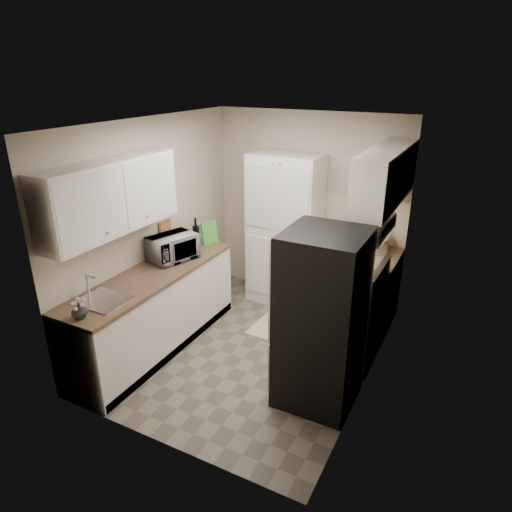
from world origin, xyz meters
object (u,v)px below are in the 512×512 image
at_px(refrigerator, 321,320).
at_px(wine_bottle, 196,234).
at_px(pantry_cabinet, 285,230).
at_px(electric_range, 348,317).
at_px(microwave, 173,248).
at_px(toaster_oven, 376,243).

relative_size(refrigerator, wine_bottle, 5.05).
bearing_deg(pantry_cabinet, electric_range, -38.22).
bearing_deg(microwave, refrigerator, -84.21).
height_order(pantry_cabinet, electric_range, pantry_cabinet).
xyz_separation_m(pantry_cabinet, wine_bottle, (-0.82, -0.85, 0.09)).
xyz_separation_m(electric_range, refrigerator, (-0.03, -0.80, 0.37)).
bearing_deg(pantry_cabinet, wine_bottle, -133.83).
distance_m(electric_range, toaster_oven, 1.09).
xyz_separation_m(pantry_cabinet, microwave, (-0.82, -1.32, 0.07)).
bearing_deg(microwave, toaster_oven, -38.86).
relative_size(electric_range, wine_bottle, 3.36).
bearing_deg(electric_range, pantry_cabinet, 141.78).
bearing_deg(electric_range, refrigerator, -92.48).
bearing_deg(refrigerator, wine_bottle, 155.96).
bearing_deg(microwave, pantry_cabinet, -14.42).
xyz_separation_m(wine_bottle, toaster_oven, (2.01, 0.88, -0.07)).
relative_size(electric_range, toaster_oven, 3.23).
height_order(pantry_cabinet, wine_bottle, pantry_cabinet).
xyz_separation_m(microwave, toaster_oven, (2.02, 1.35, -0.04)).
bearing_deg(electric_range, microwave, -168.67).
height_order(pantry_cabinet, microwave, pantry_cabinet).
distance_m(refrigerator, wine_bottle, 2.16).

